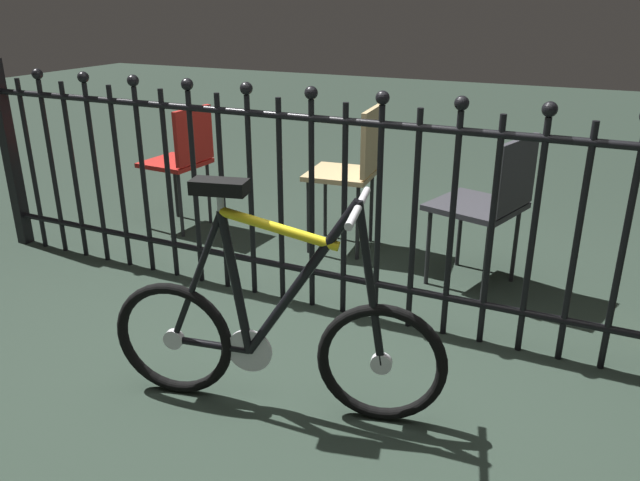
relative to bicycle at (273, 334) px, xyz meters
name	(u,v)px	position (x,y,z in m)	size (l,w,h in m)	color
ground_plane	(302,374)	(0.00, 0.23, -0.31)	(20.00, 20.00, 0.00)	#243027
iron_fence	(341,201)	(-0.09, 0.83, 0.28)	(4.74, 0.07, 1.16)	black
bicycle	(273,334)	(0.00, 0.00, 0.00)	(1.28, 0.44, 0.91)	black
chair_charcoal	(491,198)	(0.52, 1.43, 0.20)	(0.54, 0.53, 0.85)	black
chair_red	(183,155)	(-1.53, 1.51, 0.20)	(0.40, 0.39, 0.84)	black
chair_tan	(354,164)	(-0.35, 1.64, 0.24)	(0.44, 0.43, 0.90)	black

